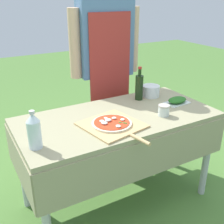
{
  "coord_description": "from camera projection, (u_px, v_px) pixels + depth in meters",
  "views": [
    {
      "loc": [
        -0.95,
        -1.59,
        1.58
      ],
      "look_at": [
        -0.05,
        0.0,
        0.79
      ],
      "focal_mm": 45.0,
      "sensor_mm": 36.0,
      "label": 1
    }
  ],
  "objects": [
    {
      "name": "ground_plane",
      "position": [
        117.0,
        198.0,
        2.33
      ],
      "size": [
        12.0,
        12.0,
        0.0
      ],
      "primitive_type": "plane",
      "color": "#517F38"
    },
    {
      "name": "prep_table",
      "position": [
        118.0,
        129.0,
        2.07
      ],
      "size": [
        1.46,
        0.72,
        0.75
      ],
      "color": "gray",
      "rests_on": "ground"
    },
    {
      "name": "person_cook",
      "position": [
        105.0,
        58.0,
        2.52
      ],
      "size": [
        0.65,
        0.25,
        1.74
      ],
      "rotation": [
        0.0,
        0.0,
        3.04
      ],
      "color": "#4C4C51",
      "rests_on": "ground"
    },
    {
      "name": "pizza_on_peel",
      "position": [
        112.0,
        124.0,
        1.87
      ],
      "size": [
        0.43,
        0.55,
        0.05
      ],
      "rotation": [
        0.0,
        0.0,
        0.19
      ],
      "color": "tan",
      "rests_on": "prep_table"
    },
    {
      "name": "oil_bottle",
      "position": [
        139.0,
        87.0,
        2.29
      ],
      "size": [
        0.06,
        0.06,
        0.28
      ],
      "color": "black",
      "rests_on": "prep_table"
    },
    {
      "name": "water_bottle",
      "position": [
        34.0,
        131.0,
        1.57
      ],
      "size": [
        0.08,
        0.08,
        0.23
      ],
      "color": "silver",
      "rests_on": "prep_table"
    },
    {
      "name": "herb_container",
      "position": [
        177.0,
        100.0,
        2.24
      ],
      "size": [
        0.2,
        0.14,
        0.05
      ],
      "rotation": [
        0.0,
        0.0,
        0.07
      ],
      "color": "silver",
      "rests_on": "prep_table"
    },
    {
      "name": "mixing_tub",
      "position": [
        151.0,
        91.0,
        2.38
      ],
      "size": [
        0.15,
        0.15,
        0.09
      ],
      "primitive_type": "cylinder",
      "color": "silver",
      "rests_on": "prep_table"
    },
    {
      "name": "sauce_jar",
      "position": [
        164.0,
        111.0,
        2.02
      ],
      "size": [
        0.08,
        0.08,
        0.08
      ],
      "color": "silver",
      "rests_on": "prep_table"
    }
  ]
}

